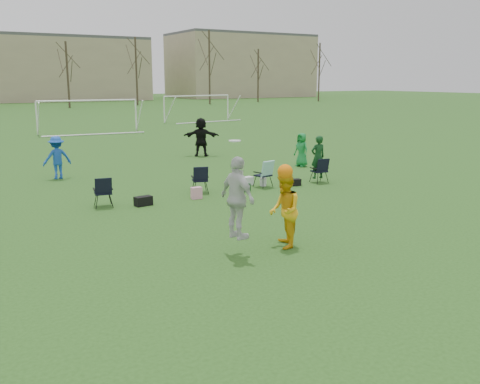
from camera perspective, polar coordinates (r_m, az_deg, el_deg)
ground at (r=11.55m, az=6.65°, el=-8.33°), size 260.00×260.00×0.00m
fielder_blue at (r=22.89m, az=-18.95°, el=3.49°), size 1.16×0.72×1.74m
fielder_green_far at (r=24.96m, az=6.58°, el=4.51°), size 0.62×0.83×1.55m
fielder_black at (r=28.18m, az=-4.17°, el=5.88°), size 1.91×1.47×2.02m
center_contest at (r=12.44m, az=2.56°, el=-1.30°), size 2.10×1.16×2.68m
sideline_setup at (r=19.58m, az=0.80°, el=1.86°), size 9.16×1.56×1.83m
goal_mid at (r=42.02m, az=-15.93°, el=8.72°), size 7.40×0.63×2.46m
goal_right at (r=51.83m, az=-4.58°, el=9.67°), size 7.35×1.14×2.46m
building_row at (r=105.47m, az=-23.67°, el=12.10°), size 126.00×16.00×13.00m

